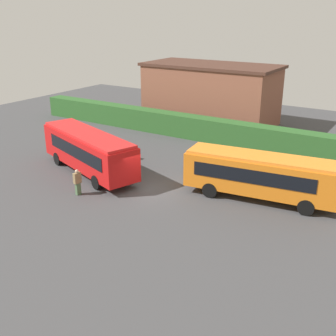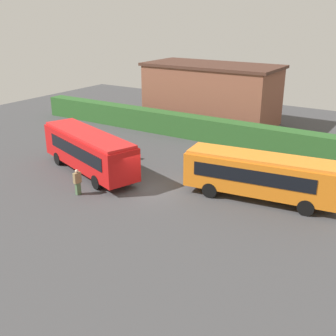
{
  "view_description": "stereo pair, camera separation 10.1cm",
  "coord_description": "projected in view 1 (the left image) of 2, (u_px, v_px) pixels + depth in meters",
  "views": [
    {
      "loc": [
        14.93,
        -20.77,
        11.29
      ],
      "look_at": [
        0.67,
        1.63,
        1.25
      ],
      "focal_mm": 44.16,
      "sensor_mm": 36.0,
      "label": 1
    },
    {
      "loc": [
        15.01,
        -20.72,
        11.29
      ],
      "look_at": [
        0.67,
        1.63,
        1.25
      ],
      "focal_mm": 44.16,
      "sensor_mm": 36.0,
      "label": 2
    }
  ],
  "objects": [
    {
      "name": "ground_plane",
      "position": [
        147.0,
        191.0,
        27.88
      ],
      "size": [
        64.0,
        64.0,
        0.0
      ],
      "primitive_type": "plane",
      "color": "#424244"
    },
    {
      "name": "bus_red",
      "position": [
        88.0,
        150.0,
        30.42
      ],
      "size": [
        10.17,
        5.57,
        3.1
      ],
      "rotation": [
        0.0,
        0.0,
        2.81
      ],
      "color": "red",
      "rests_on": "ground_plane"
    },
    {
      "name": "person_right",
      "position": [
        225.0,
        168.0,
        29.12
      ],
      "size": [
        0.28,
        0.43,
        1.87
      ],
      "rotation": [
        0.0,
        0.0,
        3.19
      ],
      "color": "black",
      "rests_on": "ground_plane"
    },
    {
      "name": "person_center",
      "position": [
        77.0,
        182.0,
        26.98
      ],
      "size": [
        0.35,
        0.54,
        1.76
      ],
      "rotation": [
        0.0,
        0.0,
        2.94
      ],
      "color": "#4C6B47",
      "rests_on": "ground_plane"
    },
    {
      "name": "bus_orange",
      "position": [
        261.0,
        174.0,
        26.0
      ],
      "size": [
        9.96,
        3.56,
        2.96
      ],
      "rotation": [
        0.0,
        0.0,
        0.13
      ],
      "color": "orange",
      "rests_on": "ground_plane"
    },
    {
      "name": "person_left",
      "position": [
        121.0,
        149.0,
        33.34
      ],
      "size": [
        0.5,
        0.54,
        1.79
      ],
      "rotation": [
        0.0,
        0.0,
        0.65
      ],
      "color": "maroon",
      "rests_on": "ground_plane"
    },
    {
      "name": "depot_building",
      "position": [
        211.0,
        93.0,
        44.29
      ],
      "size": [
        14.23,
        6.82,
        6.23
      ],
      "color": "brown",
      "rests_on": "ground_plane"
    },
    {
      "name": "hedge_row",
      "position": [
        227.0,
        132.0,
        37.48
      ],
      "size": [
        44.0,
        1.62,
        2.12
      ],
      "primitive_type": "cube",
      "color": "#2C5D27",
      "rests_on": "ground_plane"
    }
  ]
}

